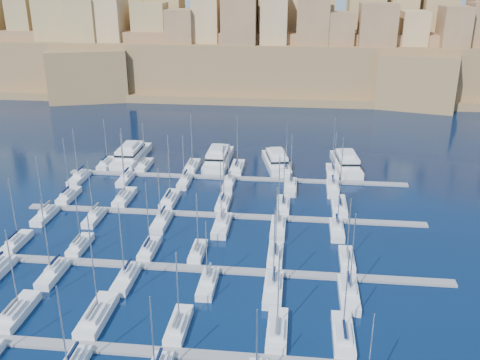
# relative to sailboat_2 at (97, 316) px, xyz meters

# --- Properties ---
(ground) EXTENTS (600.00, 600.00, 0.00)m
(ground) POSITION_rel_sailboat_2_xyz_m (12.98, 27.79, -0.78)
(ground) COLOR black
(ground) RESTS_ON ground
(pontoon_near) EXTENTS (84.00, 2.00, 0.40)m
(pontoon_near) POSITION_rel_sailboat_2_xyz_m (12.98, -6.21, -0.58)
(pontoon_near) COLOR slate
(pontoon_near) RESTS_ON ground
(pontoon_mid_near) EXTENTS (84.00, 2.00, 0.40)m
(pontoon_mid_near) POSITION_rel_sailboat_2_xyz_m (12.98, 15.79, -0.58)
(pontoon_mid_near) COLOR slate
(pontoon_mid_near) RESTS_ON ground
(pontoon_mid_far) EXTENTS (84.00, 2.00, 0.40)m
(pontoon_mid_far) POSITION_rel_sailboat_2_xyz_m (12.98, 37.79, -0.58)
(pontoon_mid_far) COLOR slate
(pontoon_mid_far) RESTS_ON ground
(pontoon_far) EXTENTS (84.00, 2.00, 0.40)m
(pontoon_far) POSITION_rel_sailboat_2_xyz_m (12.98, 59.79, -0.58)
(pontoon_far) COLOR slate
(pontoon_far) RESTS_ON ground
(sailboat_1) EXTENTS (2.93, 9.78, 14.29)m
(sailboat_1) POSITION_rel_sailboat_2_xyz_m (-12.07, -0.44, -0.03)
(sailboat_1) COLOR silver
(sailboat_1) RESTS_ON ground
(sailboat_2) EXTENTS (3.20, 10.68, 16.87)m
(sailboat_2) POSITION_rel_sailboat_2_xyz_m (0.00, 0.00, 0.00)
(sailboat_2) COLOR silver
(sailboat_2) RESTS_ON ground
(sailboat_3) EXTENTS (2.62, 8.74, 12.59)m
(sailboat_3) POSITION_rel_sailboat_2_xyz_m (12.40, -0.95, -0.05)
(sailboat_3) COLOR silver
(sailboat_3) RESTS_ON ground
(sailboat_4) EXTENTS (2.83, 9.45, 13.46)m
(sailboat_4) POSITION_rel_sailboat_2_xyz_m (26.42, -0.61, -0.04)
(sailboat_4) COLOR silver
(sailboat_4) RESTS_ON ground
(sailboat_5) EXTENTS (2.87, 9.56, 13.89)m
(sailboat_5) POSITION_rel_sailboat_2_xyz_m (35.56, -0.55, -0.03)
(sailboat_5) COLOR silver
(sailboat_5) RESTS_ON ground
(sailboat_12) EXTENTS (2.43, 8.09, 13.49)m
(sailboat_12) POSITION_rel_sailboat_2_xyz_m (-23.20, 20.73, -0.05)
(sailboat_12) COLOR silver
(sailboat_12) RESTS_ON ground
(sailboat_13) EXTENTS (2.44, 8.12, 11.30)m
(sailboat_13) POSITION_rel_sailboat_2_xyz_m (-10.97, 20.74, -0.07)
(sailboat_13) COLOR silver
(sailboat_13) RESTS_ON ground
(sailboat_14) EXTENTS (2.48, 8.28, 13.93)m
(sailboat_14) POSITION_rel_sailboat_2_xyz_m (2.12, 20.82, -0.04)
(sailboat_14) COLOR silver
(sailboat_14) RESTS_ON ground
(sailboat_15) EXTENTS (2.37, 7.89, 12.29)m
(sailboat_15) POSITION_rel_sailboat_2_xyz_m (11.13, 20.63, -0.06)
(sailboat_15) COLOR silver
(sailboat_15) RESTS_ON ground
(sailboat_16) EXTENTS (2.62, 8.75, 13.96)m
(sailboat_16) POSITION_rel_sailboat_2_xyz_m (25.09, 21.05, -0.04)
(sailboat_16) COLOR silver
(sailboat_16) RESTS_ON ground
(sailboat_17) EXTENTS (2.49, 8.30, 12.45)m
(sailboat_17) POSITION_rel_sailboat_2_xyz_m (37.62, 20.83, -0.06)
(sailboat_17) COLOR silver
(sailboat_17) RESTS_ON ground
(sailboat_19) EXTENTS (2.55, 8.51, 14.68)m
(sailboat_19) POSITION_rel_sailboat_2_xyz_m (-11.59, 10.64, -0.03)
(sailboat_19) COLOR silver
(sailboat_19) RESTS_ON ground
(sailboat_20) EXTENTS (2.64, 8.81, 13.95)m
(sailboat_20) POSITION_rel_sailboat_2_xyz_m (1.05, 10.49, -0.04)
(sailboat_20) COLOR silver
(sailboat_20) RESTS_ON ground
(sailboat_21) EXTENTS (2.60, 8.66, 12.37)m
(sailboat_21) POSITION_rel_sailboat_2_xyz_m (14.69, 10.57, -0.06)
(sailboat_21) COLOR silver
(sailboat_21) RESTS_ON ground
(sailboat_22) EXTENTS (2.93, 9.76, 15.40)m
(sailboat_22) POSITION_rel_sailboat_2_xyz_m (25.31, 10.03, -0.02)
(sailboat_22) COLOR silver
(sailboat_22) RESTS_ON ground
(sailboat_23) EXTENTS (2.98, 9.94, 15.14)m
(sailboat_23) POSITION_rel_sailboat_2_xyz_m (37.11, 9.94, -0.02)
(sailboat_23) COLOR silver
(sailboat_23) RESTS_ON ground
(sailboat_24) EXTENTS (2.65, 8.83, 14.48)m
(sailboat_24) POSITION_rel_sailboat_2_xyz_m (-22.65, 43.09, -0.03)
(sailboat_24) COLOR silver
(sailboat_24) RESTS_ON ground
(sailboat_25) EXTENTS (2.92, 9.72, 15.85)m
(sailboat_25) POSITION_rel_sailboat_2_xyz_m (-9.80, 43.53, -0.02)
(sailboat_25) COLOR silver
(sailboat_25) RESTS_ON ground
(sailboat_26) EXTENTS (2.92, 9.73, 15.76)m
(sailboat_26) POSITION_rel_sailboat_2_xyz_m (0.59, 43.53, -0.02)
(sailboat_26) COLOR silver
(sailboat_26) RESTS_ON ground
(sailboat_27) EXTENTS (2.67, 8.90, 13.91)m
(sailboat_27) POSITION_rel_sailboat_2_xyz_m (12.67, 43.12, -0.04)
(sailboat_27) COLOR silver
(sailboat_27) RESTS_ON ground
(sailboat_28) EXTENTS (2.72, 9.06, 13.94)m
(sailboat_28) POSITION_rel_sailboat_2_xyz_m (25.68, 43.21, -0.04)
(sailboat_28) COLOR silver
(sailboat_28) RESTS_ON ground
(sailboat_29) EXTENTS (3.13, 10.42, 16.29)m
(sailboat_29) POSITION_rel_sailboat_2_xyz_m (37.65, 43.87, -0.01)
(sailboat_29) COLOR silver
(sailboat_29) RESTS_ON ground
(sailboat_30) EXTENTS (2.58, 8.58, 14.20)m
(sailboat_30) POSITION_rel_sailboat_2_xyz_m (-23.26, 32.60, -0.04)
(sailboat_30) COLOR silver
(sailboat_30) RESTS_ON ground
(sailboat_31) EXTENTS (2.47, 8.23, 13.39)m
(sailboat_31) POSITION_rel_sailboat_2_xyz_m (-12.75, 32.78, -0.05)
(sailboat_31) COLOR silver
(sailboat_31) RESTS_ON ground
(sailboat_32) EXTENTS (2.72, 9.07, 12.71)m
(sailboat_32) POSITION_rel_sailboat_2_xyz_m (1.52, 32.36, -0.05)
(sailboat_32) COLOR silver
(sailboat_32) RESTS_ON ground
(sailboat_33) EXTENTS (2.98, 9.92, 14.77)m
(sailboat_33) POSITION_rel_sailboat_2_xyz_m (13.89, 31.95, -0.02)
(sailboat_33) COLOR silver
(sailboat_33) RESTS_ON ground
(sailboat_34) EXTENTS (2.83, 9.44, 16.12)m
(sailboat_34) POSITION_rel_sailboat_2_xyz_m (25.07, 32.19, -0.02)
(sailboat_34) COLOR silver
(sailboat_34) RESTS_ON ground
(sailboat_35) EXTENTS (2.62, 8.73, 13.09)m
(sailboat_35) POSITION_rel_sailboat_2_xyz_m (36.55, 32.53, -0.05)
(sailboat_35) COLOR silver
(sailboat_35) RESTS_ON ground
(sailboat_36) EXTENTS (2.72, 9.05, 12.86)m
(sailboat_36) POSITION_rel_sailboat_2_xyz_m (-21.59, 65.20, -0.05)
(sailboat_36) COLOR silver
(sailboat_36) RESTS_ON ground
(sailboat_37) EXTENTS (2.65, 8.84, 12.49)m
(sailboat_37) POSITION_rel_sailboat_2_xyz_m (-11.37, 65.09, -0.05)
(sailboat_37) COLOR silver
(sailboat_37) RESTS_ON ground
(sailboat_38) EXTENTS (2.87, 9.57, 14.78)m
(sailboat_38) POSITION_rel_sailboat_2_xyz_m (1.21, 65.45, -0.03)
(sailboat_38) COLOR silver
(sailboat_38) RESTS_ON ground
(sailboat_39) EXTENTS (3.03, 10.09, 14.65)m
(sailboat_39) POSITION_rel_sailboat_2_xyz_m (12.98, 65.71, -0.02)
(sailboat_39) COLOR silver
(sailboat_39) RESTS_ON ground
(sailboat_40) EXTENTS (2.82, 9.39, 13.60)m
(sailboat_40) POSITION_rel_sailboat_2_xyz_m (25.56, 65.36, -0.04)
(sailboat_40) COLOR silver
(sailboat_40) RESTS_ON ground
(sailboat_41) EXTENTS (2.88, 9.60, 15.03)m
(sailboat_41) POSITION_rel_sailboat_2_xyz_m (37.25, 65.47, -0.02)
(sailboat_41) COLOR silver
(sailboat_41) RESTS_ON ground
(sailboat_42) EXTENTS (2.76, 9.19, 13.69)m
(sailboat_42) POSITION_rel_sailboat_2_xyz_m (-24.74, 54.31, -0.04)
(sailboat_42) COLOR silver
(sailboat_42) RESTS_ON ground
(sailboat_43) EXTENTS (2.46, 8.20, 14.09)m
(sailboat_43) POSITION_rel_sailboat_2_xyz_m (-13.16, 54.79, -0.04)
(sailboat_43) COLOR silver
(sailboat_43) RESTS_ON ground
(sailboat_44) EXTENTS (2.45, 8.16, 12.82)m
(sailboat_44) POSITION_rel_sailboat_2_xyz_m (1.54, 54.81, -0.05)
(sailboat_44) COLOR silver
(sailboat_44) RESTS_ON ground
(sailboat_45) EXTENTS (2.38, 7.94, 11.00)m
(sailboat_45) POSITION_rel_sailboat_2_xyz_m (12.33, 54.92, -0.07)
(sailboat_45) COLOR silver
(sailboat_45) RESTS_ON ground
(sailboat_46) EXTENTS (2.86, 9.52, 14.11)m
(sailboat_46) POSITION_rel_sailboat_2_xyz_m (26.97, 54.14, -0.03)
(sailboat_46) COLOR silver
(sailboat_46) RESTS_ON ground
(sailboat_47) EXTENTS (2.81, 9.35, 14.79)m
(sailboat_47) POSITION_rel_sailboat_2_xyz_m (36.83, 54.23, -0.03)
(sailboat_47) COLOR silver
(sailboat_47) RESTS_ON ground
(motor_yacht_a) EXTENTS (6.02, 19.91, 5.25)m
(motor_yacht_a) POSITION_rel_sailboat_2_xyz_m (-16.67, 70.84, 0.95)
(motor_yacht_a) COLOR silver
(motor_yacht_a) RESTS_ON ground
(motor_yacht_b) EXTENTS (5.85, 19.23, 5.25)m
(motor_yacht_b) POSITION_rel_sailboat_2_xyz_m (7.37, 70.51, 0.95)
(motor_yacht_b) COLOR silver
(motor_yacht_b) RESTS_ON ground
(motor_yacht_c) EXTENTS (8.72, 17.92, 5.25)m
(motor_yacht_c) POSITION_rel_sailboat_2_xyz_m (22.91, 69.56, 0.95)
(motor_yacht_c) COLOR silver
(motor_yacht_c) RESTS_ON ground
(motor_yacht_d) EXTENTS (7.49, 19.14, 5.25)m
(motor_yacht_d) POSITION_rel_sailboat_2_xyz_m (41.04, 70.25, 0.95)
(motor_yacht_d) COLOR silver
(motor_yacht_d) RESTS_ON ground
(fortified_city) EXTENTS (460.00, 108.95, 59.52)m
(fortified_city) POSITION_rel_sailboat_2_xyz_m (12.79, 183.05, 13.96)
(fortified_city) COLOR brown
(fortified_city) RESTS_ON ground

